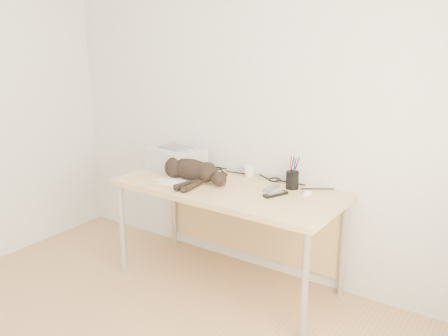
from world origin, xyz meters
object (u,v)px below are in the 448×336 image
Objects in this scene: mug at (249,171)px; desk at (234,201)px; printer at (176,158)px; pen_cup at (292,180)px; mouse at (307,192)px; cat at (189,170)px.

desk is at bearing -91.51° from mug.
pen_cup reaches higher than printer.
desk is at bearing -160.65° from pen_cup.
printer is 1.09m from mouse.
pen_cup is 2.03× the size of mouse.
mouse is (0.52, -0.11, -0.02)m from mug.
cat is at bearing -160.58° from pen_cup.
cat is at bearing -136.36° from mug.
printer is 0.58× the size of cat.
mouse is at bearing 13.91° from cat.
printer is 1.82× the size of pen_cup.
printer is at bearing 148.61° from cat.
cat reaches higher than mouse.
pen_cup is at bearing -8.79° from mug.
desk is at bearing 177.77° from mouse.
desk is 2.24× the size of cat.
mug reaches higher than mouse.
pen_cup reaches higher than mug.
mug is 0.40× the size of pen_cup.
printer is 0.96m from pen_cup.
printer reaches higher than cat.
mouse reaches higher than desk.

